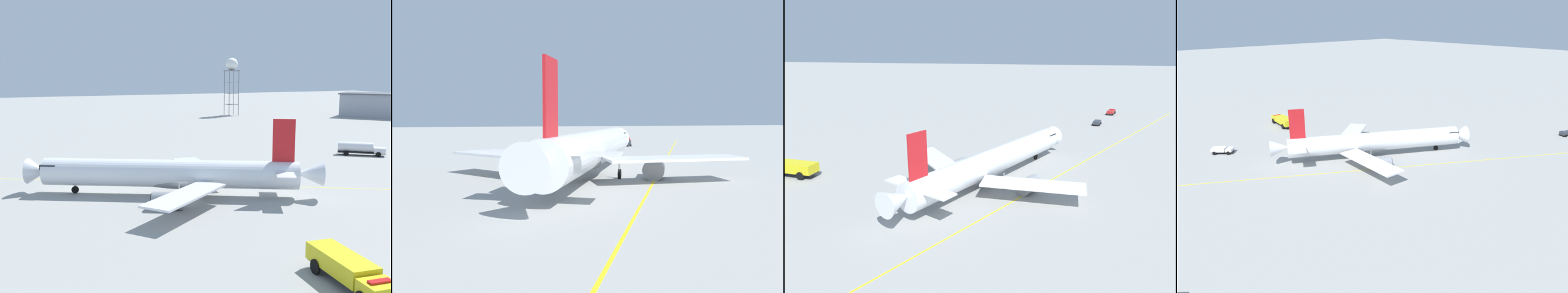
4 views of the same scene
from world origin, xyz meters
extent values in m
plane|color=#9E9E99|center=(0.00, 0.00, 0.00)|extent=(600.00, 600.00, 0.00)
cylinder|color=white|center=(3.71, 0.50, 3.33)|extent=(21.75, 35.36, 4.13)
cone|color=white|center=(13.34, 18.25, 3.33)|extent=(4.88, 4.51, 3.92)
cone|color=white|center=(-6.07, -17.52, 3.63)|extent=(4.99, 5.19, 3.51)
cube|color=black|center=(12.29, 16.32, 4.26)|extent=(4.23, 3.78, 0.70)
ellipsoid|color=gray|center=(2.80, -1.17, 2.19)|extent=(9.79, 13.79, 2.27)
cube|color=red|center=(-4.27, -14.19, 8.49)|extent=(1.74, 2.93, 6.20)
cube|color=white|center=(-7.06, -12.68, 4.15)|extent=(5.37, 4.53, 0.20)
cube|color=white|center=(-1.47, -15.71, 4.15)|extent=(5.37, 4.53, 0.20)
cube|color=white|center=(-6.35, 2.00, 2.61)|extent=(12.46, 14.53, 0.28)
cube|color=white|center=(10.45, -7.11, 2.61)|extent=(15.25, 5.35, 0.28)
cylinder|color=gray|center=(-3.08, 3.32, 1.14)|extent=(4.11, 4.80, 2.43)
cylinder|color=black|center=(-2.06, 5.18, 1.14)|extent=(1.89, 1.12, 2.06)
cylinder|color=gray|center=(9.77, -3.65, 1.14)|extent=(4.11, 4.80, 2.43)
cylinder|color=black|center=(10.78, -1.79, 1.14)|extent=(1.89, 1.12, 2.06)
cylinder|color=#9EA0A5|center=(10.59, 13.19, 1.58)|extent=(0.20, 0.20, 2.06)
cylinder|color=black|center=(10.59, 13.19, 0.55)|extent=(0.79, 1.11, 1.10)
cylinder|color=#9EA0A5|center=(-0.24, 0.48, 1.58)|extent=(0.20, 0.20, 2.06)
cylinder|color=black|center=(-0.24, 0.48, 0.55)|extent=(0.79, 1.11, 1.10)
cylinder|color=#9EA0A5|center=(5.85, -2.82, 1.58)|extent=(0.20, 0.20, 2.06)
cylinder|color=black|center=(5.85, -2.82, 0.55)|extent=(0.79, 1.11, 1.10)
cube|color=#232326|center=(33.29, 63.31, 0.48)|extent=(3.21, 5.27, 0.20)
cube|color=red|center=(33.90, 64.96, 0.91)|extent=(2.26, 2.06, 0.65)
cube|color=black|center=(34.13, 65.58, 1.00)|extent=(1.49, 0.61, 0.36)
cube|color=red|center=(33.00, 62.51, 0.93)|extent=(2.88, 3.76, 0.70)
cube|color=red|center=(33.90, 64.96, 1.33)|extent=(1.42, 1.01, 0.16)
cylinder|color=black|center=(33.03, 65.28, 0.38)|extent=(0.52, 0.81, 0.76)
cylinder|color=black|center=(34.77, 64.65, 0.38)|extent=(0.52, 0.81, 0.76)
cylinder|color=black|center=(31.87, 62.11, 0.38)|extent=(0.52, 0.81, 0.76)
cylinder|color=black|center=(33.61, 61.48, 0.38)|extent=(0.52, 0.81, 0.76)
cube|color=#232326|center=(26.84, 47.02, 0.42)|extent=(2.56, 4.21, 0.20)
cube|color=#2D333D|center=(26.42, 45.70, 0.87)|extent=(1.96, 1.64, 0.70)
cube|color=black|center=(26.27, 45.23, 0.97)|extent=(1.37, 0.50, 0.39)
cube|color=#2D333D|center=(27.05, 47.69, 0.82)|extent=(2.38, 2.96, 0.60)
cylinder|color=black|center=(27.22, 45.45, 0.32)|extent=(0.46, 0.69, 0.64)
cylinder|color=black|center=(25.62, 45.95, 0.32)|extent=(0.46, 0.69, 0.64)
cylinder|color=black|center=(28.02, 47.98, 0.32)|extent=(0.46, 0.69, 0.64)
cylinder|color=black|center=(26.42, 48.49, 0.32)|extent=(0.46, 0.69, 0.64)
cube|color=yellow|center=(9.42, -4.61, 0.00)|extent=(86.43, 146.05, 0.01)
camera|label=1|loc=(-61.58, 24.97, 18.37)|focal=43.98mm
camera|label=2|loc=(-10.10, -44.55, 6.84)|focal=36.13mm
camera|label=3|loc=(10.86, -58.23, 22.91)|focal=34.49mm
camera|label=4|loc=(59.48, -51.62, 29.62)|focal=33.68mm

